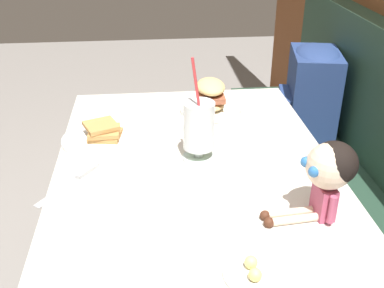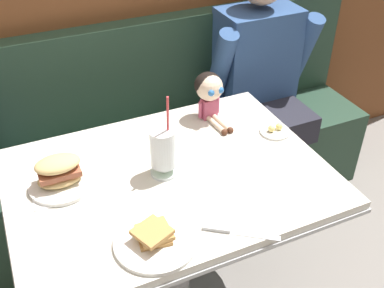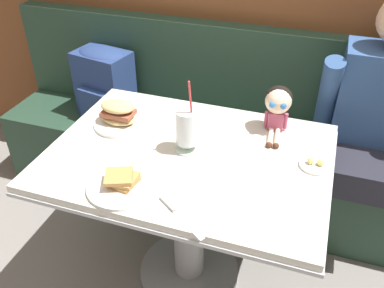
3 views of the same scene
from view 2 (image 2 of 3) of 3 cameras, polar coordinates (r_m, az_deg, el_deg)
booth_bench at (r=2.34m, az=-8.37°, el=-2.67°), size 2.60×0.48×1.00m
diner_table at (r=1.75m, az=-2.71°, el=-8.81°), size 1.11×0.81×0.74m
toast_plate at (r=1.38m, az=-4.59°, el=-11.64°), size 0.25×0.25×0.06m
milkshake_glass at (r=1.56m, az=-3.59°, el=-0.76°), size 0.10×0.10×0.32m
sandwich_plate at (r=1.60m, az=-16.07°, el=-3.72°), size 0.22×0.22×0.12m
butter_saucer at (r=1.85m, az=10.25°, el=1.65°), size 0.12×0.12×0.04m
butter_knife at (r=1.42m, az=4.44°, el=-10.64°), size 0.20×0.15×0.01m
seated_doll at (r=1.86m, az=2.17°, el=6.73°), size 0.12×0.22×0.20m
diner_patron at (r=2.33m, az=8.34°, el=9.29°), size 0.55×0.48×0.81m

